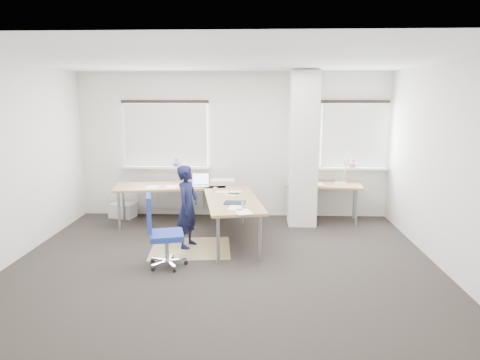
{
  "coord_description": "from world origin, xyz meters",
  "views": [
    {
      "loc": [
        0.46,
        -5.78,
        2.31
      ],
      "look_at": [
        0.2,
        0.9,
        1.02
      ],
      "focal_mm": 32.0,
      "sensor_mm": 36.0,
      "label": 1
    }
  ],
  "objects_px": {
    "desk_main": "(202,193)",
    "task_chair": "(164,247)",
    "person": "(188,207)",
    "desk_side": "(324,186)"
  },
  "relations": [
    {
      "from": "desk_main",
      "to": "task_chair",
      "type": "bearing_deg",
      "value": -111.57
    },
    {
      "from": "task_chair",
      "to": "person",
      "type": "xyz_separation_m",
      "value": [
        0.2,
        0.83,
        0.36
      ]
    },
    {
      "from": "desk_side",
      "to": "person",
      "type": "height_order",
      "value": "person"
    },
    {
      "from": "desk_main",
      "to": "task_chair",
      "type": "xyz_separation_m",
      "value": [
        -0.33,
        -1.6,
        -0.41
      ]
    },
    {
      "from": "desk_main",
      "to": "desk_side",
      "type": "height_order",
      "value": "desk_side"
    },
    {
      "from": "desk_side",
      "to": "task_chair",
      "type": "relative_size",
      "value": 1.45
    },
    {
      "from": "task_chair",
      "to": "person",
      "type": "relative_size",
      "value": 0.79
    },
    {
      "from": "desk_side",
      "to": "desk_main",
      "type": "bearing_deg",
      "value": -152.59
    },
    {
      "from": "desk_side",
      "to": "task_chair",
      "type": "height_order",
      "value": "desk_side"
    },
    {
      "from": "desk_main",
      "to": "person",
      "type": "height_order",
      "value": "person"
    }
  ]
}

